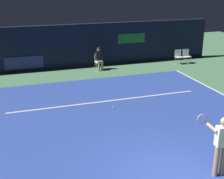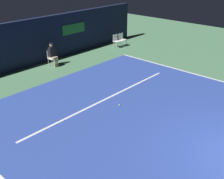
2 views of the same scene
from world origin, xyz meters
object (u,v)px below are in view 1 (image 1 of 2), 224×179
at_px(tennis_player, 221,143).
at_px(courtside_chair_far, 187,55).
at_px(courtside_chair_near, 179,56).
at_px(tennis_ball, 113,107).
at_px(line_judge_on_chair, 99,58).

bearing_deg(tennis_player, courtside_chair_far, 62.91).
relative_size(courtside_chair_near, tennis_ball, 12.94).
height_order(line_judge_on_chair, tennis_ball, line_judge_on_chair).
xyz_separation_m(line_judge_on_chair, courtside_chair_far, (5.75, -0.25, -0.18)).
height_order(courtside_chair_near, courtside_chair_far, same).
bearing_deg(courtside_chair_near, tennis_ball, -137.75).
bearing_deg(line_judge_on_chair, tennis_player, -89.58).
xyz_separation_m(line_judge_on_chair, tennis_ball, (-1.12, -5.95, -0.64)).
bearing_deg(line_judge_on_chair, courtside_chair_far, -2.50).
relative_size(courtside_chair_near, courtside_chair_far, 1.00).
bearing_deg(courtside_chair_far, courtside_chair_near, 176.17).
relative_size(line_judge_on_chair, courtside_chair_near, 1.50).
bearing_deg(courtside_chair_far, tennis_ball, -140.29).
relative_size(tennis_player, courtside_chair_near, 1.97).
distance_m(tennis_player, line_judge_on_chair, 11.33).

